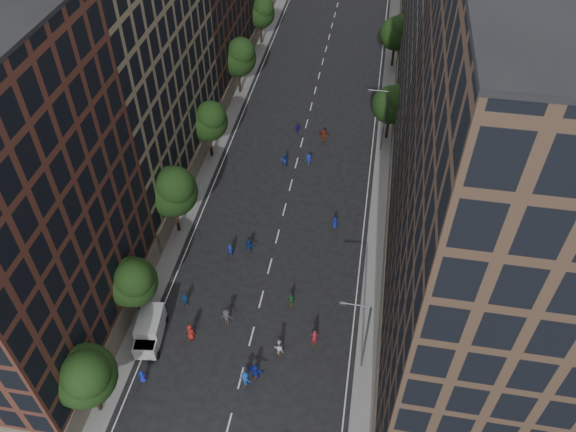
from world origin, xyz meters
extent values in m
plane|color=black|center=(0.00, 40.00, 0.00)|extent=(240.00, 240.00, 0.00)
cube|color=slate|center=(-12.00, 47.50, 0.07)|extent=(4.00, 105.00, 0.15)
cube|color=slate|center=(12.00, 47.50, 0.07)|extent=(4.00, 105.00, 0.15)
cube|color=#877658|center=(-19.00, 35.00, 17.00)|extent=(14.00, 26.00, 34.00)
cube|color=#473326|center=(19.00, 15.00, 18.00)|extent=(14.00, 30.00, 36.00)
cube|color=#6A6258|center=(19.00, 44.00, 16.50)|extent=(14.00, 28.00, 33.00)
cylinder|color=black|center=(-11.20, 4.00, 1.98)|extent=(0.36, 0.36, 3.96)
sphere|color=black|center=(-11.20, 4.00, 5.58)|extent=(5.20, 5.20, 5.20)
sphere|color=black|center=(-10.55, 3.48, 6.88)|extent=(3.90, 3.90, 3.90)
cylinder|color=black|center=(-11.20, 14.00, 1.85)|extent=(0.36, 0.36, 3.70)
sphere|color=black|center=(-11.20, 14.00, 5.21)|extent=(4.80, 4.80, 4.80)
sphere|color=black|center=(-10.60, 13.52, 6.41)|extent=(3.60, 3.60, 3.60)
cylinder|color=black|center=(-11.20, 26.00, 2.11)|extent=(0.36, 0.36, 4.22)
sphere|color=black|center=(-11.20, 26.00, 5.95)|extent=(5.60, 5.60, 5.60)
sphere|color=black|center=(-10.50, 25.44, 7.35)|extent=(4.20, 4.20, 4.20)
cylinder|color=black|center=(-11.20, 40.00, 1.94)|extent=(0.36, 0.36, 3.87)
sphere|color=black|center=(-11.20, 40.00, 5.46)|extent=(5.00, 5.00, 5.00)
sphere|color=black|center=(-10.57, 39.50, 6.71)|extent=(3.75, 3.75, 3.75)
cylinder|color=black|center=(-11.20, 56.00, 2.02)|extent=(0.36, 0.36, 4.05)
sphere|color=black|center=(-11.20, 56.00, 5.70)|extent=(5.40, 5.40, 5.40)
sphere|color=black|center=(-10.52, 55.46, 7.05)|extent=(4.05, 4.05, 4.05)
cylinder|color=black|center=(-11.20, 72.00, 1.89)|extent=(0.36, 0.36, 3.78)
sphere|color=black|center=(-11.20, 72.00, 5.33)|extent=(4.80, 4.80, 4.80)
sphere|color=black|center=(-10.60, 71.52, 6.53)|extent=(3.60, 3.60, 3.60)
cylinder|color=black|center=(11.20, 48.00, 1.87)|extent=(0.36, 0.36, 3.74)
sphere|color=black|center=(11.20, 48.00, 5.27)|extent=(5.00, 5.00, 5.00)
sphere|color=black|center=(11.82, 47.50, 6.52)|extent=(3.75, 3.75, 3.75)
cylinder|color=black|center=(11.20, 68.00, 1.98)|extent=(0.36, 0.36, 3.96)
sphere|color=black|center=(11.20, 68.00, 5.58)|extent=(5.20, 5.20, 5.20)
sphere|color=black|center=(11.85, 67.48, 6.88)|extent=(3.90, 3.90, 3.90)
cylinder|color=#595B60|center=(10.60, 12.00, 4.50)|extent=(0.18, 0.18, 9.00)
cylinder|color=#595B60|center=(9.40, 12.00, 9.00)|extent=(2.40, 0.12, 0.12)
cube|color=#595B60|center=(8.30, 12.00, 8.95)|extent=(0.50, 0.22, 0.15)
cylinder|color=#595B60|center=(10.60, 45.00, 4.50)|extent=(0.18, 0.18, 9.00)
cylinder|color=#595B60|center=(9.40, 45.00, 9.00)|extent=(2.40, 0.12, 0.12)
cube|color=#595B60|center=(8.30, 45.00, 8.95)|extent=(0.50, 0.22, 0.15)
cube|color=silver|center=(-9.38, 12.13, 1.49)|extent=(2.60, 3.93, 2.25)
cube|color=silver|center=(-9.09, 9.90, 1.08)|extent=(2.24, 1.88, 1.43)
cube|color=black|center=(-9.09, 9.90, 1.74)|extent=(2.00, 1.55, 0.10)
cylinder|color=black|center=(-10.07, 9.46, 0.39)|extent=(0.35, 0.80, 0.78)
cylinder|color=black|center=(-8.04, 9.72, 0.39)|extent=(0.35, 0.80, 0.78)
cylinder|color=black|center=(-10.57, 13.43, 0.39)|extent=(0.35, 0.80, 0.78)
cylinder|color=black|center=(-8.54, 13.69, 0.39)|extent=(0.35, 0.80, 0.78)
imported|color=#1625B5|center=(-8.50, 7.21, 0.75)|extent=(0.83, 0.64, 1.51)
imported|color=#1444A7|center=(0.60, 8.47, 0.88)|extent=(1.28, 0.94, 1.77)
imported|color=#1451AA|center=(-7.31, 16.06, 0.75)|extent=(0.95, 0.69, 1.50)
imported|color=#1629B9|center=(1.29, 9.34, 0.88)|extent=(1.69, 0.74, 1.76)
imported|color=maroon|center=(-5.62, 12.34, 0.95)|extent=(1.07, 0.88, 1.90)
imported|color=#A41B2D|center=(6.00, 13.74, 0.96)|extent=(0.76, 0.54, 1.93)
imported|color=silver|center=(2.92, 12.17, 0.94)|extent=(1.10, 0.99, 1.87)
imported|color=#39383D|center=(-2.68, 14.61, 0.96)|extent=(1.28, 0.78, 1.92)
imported|color=#1F682A|center=(3.12, 17.82, 0.80)|extent=(1.00, 0.58, 1.60)
imported|color=navy|center=(-2.65, 24.26, 0.81)|extent=(1.58, 0.92, 1.63)
imported|color=navy|center=(6.20, 29.47, 0.75)|extent=(0.84, 0.68, 1.50)
imported|color=#152AB1|center=(-4.49, 23.27, 0.84)|extent=(0.67, 0.49, 1.68)
imported|color=#163CB9|center=(-1.47, 39.63, 0.91)|extent=(0.97, 0.81, 1.81)
imported|color=#172FBB|center=(1.60, 40.35, 0.78)|extent=(1.10, 0.76, 1.56)
imported|color=#191296|center=(-0.93, 46.90, 0.76)|extent=(0.95, 0.59, 1.51)
imported|color=#9A3119|center=(2.81, 45.77, 0.90)|extent=(1.75, 1.10, 1.80)
camera|label=1|loc=(8.67, -16.16, 45.53)|focal=35.00mm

